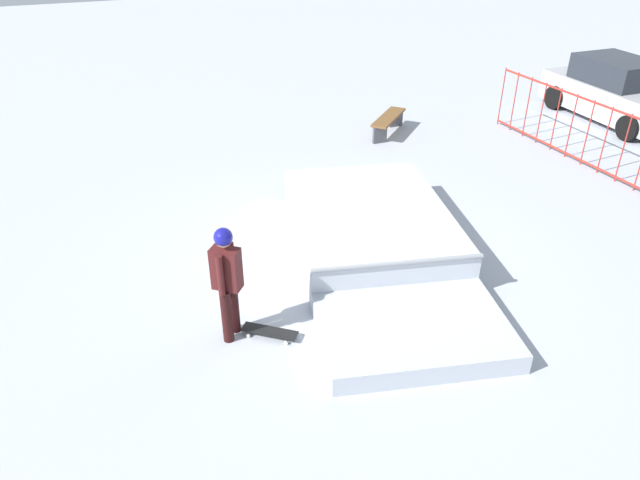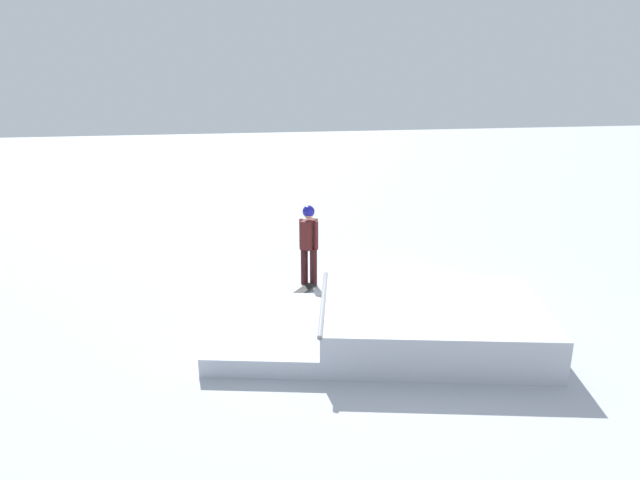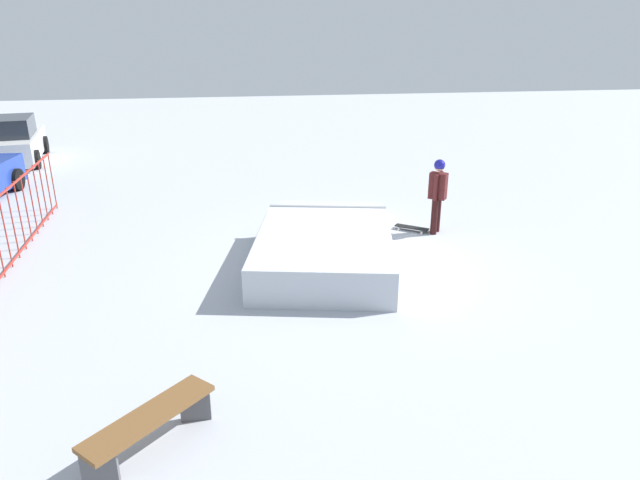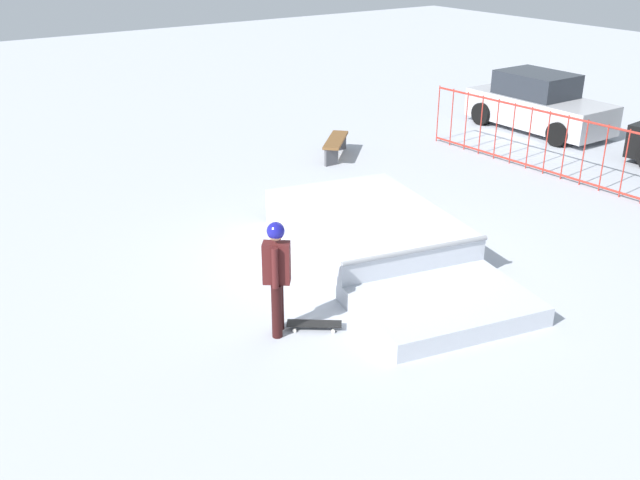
# 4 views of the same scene
# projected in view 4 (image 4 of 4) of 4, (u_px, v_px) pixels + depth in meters

# --- Properties ---
(ground_plane) EXTENTS (60.00, 60.00, 0.00)m
(ground_plane) POSITION_uv_depth(u_px,v_px,m) (348.00, 262.00, 12.64)
(ground_plane) COLOR #B2B7C1
(skate_ramp) EXTENTS (5.82, 3.67, 0.74)m
(skate_ramp) POSITION_uv_depth(u_px,v_px,m) (378.00, 241.00, 12.67)
(skate_ramp) COLOR silver
(skate_ramp) RESTS_ON ground
(skater) EXTENTS (0.41, 0.43, 1.73)m
(skater) POSITION_uv_depth(u_px,v_px,m) (277.00, 270.00, 10.06)
(skater) COLOR black
(skater) RESTS_ON ground
(skateboard) EXTENTS (0.64, 0.76, 0.09)m
(skateboard) POSITION_uv_depth(u_px,v_px,m) (314.00, 324.00, 10.54)
(skateboard) COLOR black
(skateboard) RESTS_ON ground
(perimeter_fence) EXTENTS (9.44, 0.47, 1.50)m
(perimeter_fence) POSITION_uv_depth(u_px,v_px,m) (594.00, 155.00, 15.83)
(perimeter_fence) COLOR #B22D23
(perimeter_fence) RESTS_ON ground
(park_bench) EXTENTS (1.41, 1.42, 0.48)m
(park_bench) POSITION_uv_depth(u_px,v_px,m) (336.00, 144.00, 18.07)
(park_bench) COLOR brown
(park_bench) RESTS_ON ground
(parked_car_silver) EXTENTS (4.11, 1.93, 1.60)m
(parked_car_silver) POSITION_uv_depth(u_px,v_px,m) (538.00, 105.00, 20.33)
(parked_car_silver) COLOR #B7B7BC
(parked_car_silver) RESTS_ON ground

